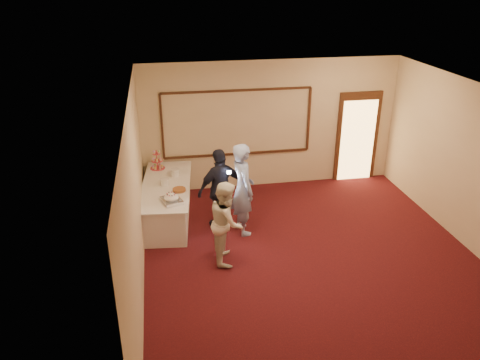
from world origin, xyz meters
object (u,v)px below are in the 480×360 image
Objects in this scene: plate_stack_b at (175,172)px; guest at (221,189)px; cupcake_stand at (157,161)px; woman at (227,222)px; buffet_table at (167,201)px; man at (243,189)px; plate_stack_a at (165,182)px; pavlova_tray at (171,199)px; tart at (179,190)px.

guest is at bearing -48.94° from plate_stack_b.
cupcake_stand is 2.88m from woman.
buffet_table is 1.40× the size of man.
guest is (1.21, -1.45, -0.10)m from cupcake_stand.
plate_stack_a is at bearing 51.05° from man.
cupcake_stand is at bearing 97.68° from pavlova_tray.
guest is (0.81, -0.18, 0.04)m from tart.
tart is (0.04, -0.79, -0.05)m from plate_stack_b.
cupcake_stand is 1.89m from guest.
plate_stack_a is at bearing -125.18° from buffet_table.
cupcake_stand reaches higher than plate_stack_b.
buffet_table is at bearing -117.26° from plate_stack_b.
cupcake_stand is at bearing 99.48° from buffet_table.
woman reaches higher than plate_stack_b.
guest reaches higher than plate_stack_b.
woman is 1.19m from guest.
cupcake_stand is 0.94m from plate_stack_a.
plate_stack_b is at bearing 83.78° from pavlova_tray.
man reaches higher than plate_stack_a.
pavlova_tray is 0.48m from tart.
pavlova_tray is at bearing -96.22° from plate_stack_b.
cupcake_stand reaches higher than plate_stack_a.
pavlova_tray is 1.01m from guest.
pavlova_tray is at bearing -4.61° from guest.
man reaches higher than cupcake_stand.
man is (1.60, -1.71, -0.01)m from cupcake_stand.
guest is (0.06, 1.19, 0.08)m from woman.
plate_stack_b is at bearing -68.86° from guest.
plate_stack_b is 0.11× the size of guest.
man is 0.49m from guest.
guest is (-0.39, 0.27, -0.09)m from man.
plate_stack_a is 0.10× the size of man.
tart is at bearing 69.05° from pavlova_tray.
tart is 0.16× the size of man.
cupcake_stand is 2.35m from man.
guest reaches higher than tart.
cupcake_stand is at bearing 127.50° from plate_stack_b.
pavlova_tray is 1.24m from plate_stack_b.
pavlova_tray reaches higher than plate_stack_b.
guest is at bearing -50.08° from cupcake_stand.
man is (1.45, -0.82, 0.54)m from buffet_table.
plate_stack_a is 1.99m from woman.
man is at bearing -0.04° from pavlova_tray.
guest reaches higher than cupcake_stand.
buffet_table is 0.46m from plate_stack_a.
cupcake_stand is 0.31× the size of woman.
guest is at bearing 44.91° from man.
cupcake_stand is 1.56× the size of tart.
pavlova_tray is (0.08, -0.82, 0.46)m from buffet_table.
man is at bearing -28.11° from plate_stack_a.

